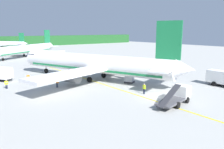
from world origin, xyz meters
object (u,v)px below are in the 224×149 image
(service_truck_baggage, at_px, (222,78))
(service_truck_catering, at_px, (177,95))
(airliner_far_taxiway, at_px, (5,44))
(crew_supervisor, at_px, (6,84))
(airliner_mid_apron, at_px, (27,49))
(cargo_container_near, at_px, (129,78))
(crew_loader_left, at_px, (28,78))
(crew_loader_right, at_px, (57,82))
(crew_marshaller, at_px, (144,88))
(airliner_foreground, at_px, (93,64))

(service_truck_baggage, height_order, service_truck_catering, service_truck_baggage)
(airliner_far_taxiway, distance_m, crew_supervisor, 103.81)
(service_truck_baggage, xyz_separation_m, service_truck_catering, (-14.95, -1.19, -0.42))
(airliner_mid_apron, bearing_deg, cargo_container_near, -88.22)
(crew_loader_left, bearing_deg, service_truck_baggage, -42.42)
(crew_loader_right, bearing_deg, crew_supervisor, 148.03)
(cargo_container_near, relative_size, crew_supervisor, 1.45)
(crew_marshaller, xyz_separation_m, crew_loader_right, (-9.46, 12.82, -0.04))
(crew_loader_right, bearing_deg, crew_marshaller, -53.58)
(airliner_foreground, height_order, crew_marshaller, airliner_foreground)
(service_truck_catering, bearing_deg, crew_marshaller, 93.45)
(crew_loader_right, bearing_deg, airliner_foreground, 10.58)
(service_truck_baggage, relative_size, cargo_container_near, 2.32)
(crew_marshaller, bearing_deg, crew_supervisor, 134.13)
(crew_loader_left, bearing_deg, airliner_far_taxiway, 79.80)
(airliner_foreground, height_order, crew_loader_right, airliner_foreground)
(airliner_mid_apron, bearing_deg, service_truck_baggage, -79.11)
(airliner_mid_apron, distance_m, service_truck_baggage, 71.87)
(service_truck_baggage, relative_size, crew_marshaller, 3.07)
(airliner_mid_apron, height_order, crew_loader_right, airliner_mid_apron)
(service_truck_baggage, relative_size, crew_loader_right, 3.19)
(airliner_mid_apron, height_order, crew_marshaller, airliner_mid_apron)
(service_truck_baggage, bearing_deg, airliner_mid_apron, 100.89)
(airliner_far_taxiway, distance_m, crew_loader_left, 100.26)
(crew_loader_left, height_order, crew_loader_right, crew_loader_right)
(service_truck_baggage, height_order, crew_supervisor, service_truck_baggage)
(service_truck_catering, bearing_deg, airliner_far_taxiway, 87.67)
(airliner_far_taxiway, bearing_deg, crew_marshaller, -92.63)
(service_truck_catering, distance_m, crew_supervisor, 29.44)
(cargo_container_near, bearing_deg, crew_supervisor, 154.06)
(service_truck_baggage, xyz_separation_m, cargo_container_near, (-11.77, 12.56, -0.65))
(service_truck_catering, height_order, crew_loader_right, service_truck_catering)
(airliner_mid_apron, relative_size, crew_marshaller, 18.35)
(service_truck_catering, bearing_deg, airliner_foreground, 92.34)
(cargo_container_near, relative_size, crew_marshaller, 1.33)
(cargo_container_near, bearing_deg, airliner_foreground, 120.01)
(airliner_foreground, xyz_separation_m, cargo_container_near, (4.02, -6.97, -2.46))
(airliner_far_taxiway, relative_size, crew_loader_left, 15.92)
(service_truck_baggage, relative_size, service_truck_catering, 0.73)
(airliner_mid_apron, bearing_deg, service_truck_catering, -91.10)
(airliner_mid_apron, height_order, service_truck_catering, airliner_mid_apron)
(crew_marshaller, bearing_deg, crew_loader_left, 121.33)
(service_truck_baggage, relative_size, crew_loader_left, 3.23)
(airliner_far_taxiway, relative_size, crew_marshaller, 15.18)
(airliner_far_taxiway, xyz_separation_m, crew_loader_left, (-17.76, -98.66, -1.56))
(crew_loader_left, bearing_deg, crew_loader_right, -68.98)
(airliner_foreground, xyz_separation_m, crew_marshaller, (0.47, -14.50, -2.35))
(airliner_mid_apron, distance_m, crew_supervisor, 51.58)
(service_truck_baggage, bearing_deg, crew_marshaller, 161.81)
(airliner_mid_apron, xyz_separation_m, crew_loader_right, (-11.21, -52.71, -2.00))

